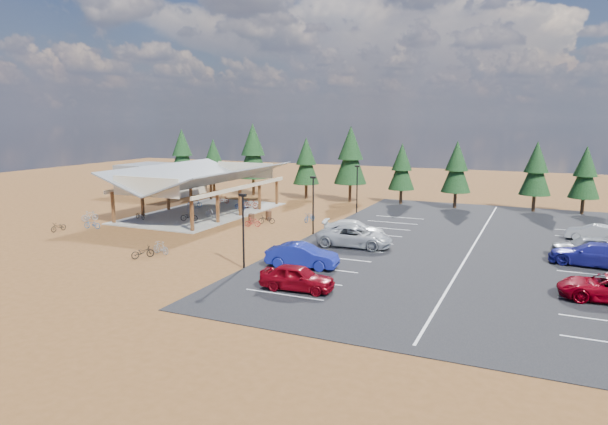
# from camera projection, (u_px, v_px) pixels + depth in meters

# --- Properties ---
(ground) EXTENTS (140.00, 140.00, 0.00)m
(ground) POSITION_uv_depth(u_px,v_px,m) (252.00, 234.00, 47.96)
(ground) COLOR brown
(ground) RESTS_ON ground
(asphalt_lot) EXTENTS (27.00, 44.00, 0.04)m
(asphalt_lot) POSITION_uv_depth(u_px,v_px,m) (473.00, 246.00, 43.21)
(asphalt_lot) COLOR black
(asphalt_lot) RESTS_ON ground
(concrete_pad) EXTENTS (10.60, 18.60, 0.10)m
(concrete_pad) POSITION_uv_depth(u_px,v_px,m) (203.00, 213.00, 58.27)
(concrete_pad) COLOR gray
(concrete_pad) RESTS_ON ground
(bike_pavilion) EXTENTS (11.65, 19.40, 4.97)m
(bike_pavilion) POSITION_uv_depth(u_px,v_px,m) (202.00, 178.00, 57.62)
(bike_pavilion) COLOR #5D2D1A
(bike_pavilion) RESTS_ON concrete_pad
(outbuilding) EXTENTS (11.00, 7.00, 3.90)m
(outbuilding) POSITION_uv_depth(u_px,v_px,m) (163.00, 178.00, 73.45)
(outbuilding) COLOR #ADA593
(outbuilding) RESTS_ON ground
(lamp_post_0) EXTENTS (0.50, 0.25, 5.14)m
(lamp_post_0) POSITION_uv_depth(u_px,v_px,m) (243.00, 226.00, 36.45)
(lamp_post_0) COLOR black
(lamp_post_0) RESTS_ON ground
(lamp_post_1) EXTENTS (0.50, 0.25, 5.14)m
(lamp_post_1) POSITION_uv_depth(u_px,v_px,m) (313.00, 201.00, 47.23)
(lamp_post_1) COLOR black
(lamp_post_1) RESTS_ON ground
(lamp_post_2) EXTENTS (0.50, 0.25, 5.14)m
(lamp_post_2) POSITION_uv_depth(u_px,v_px,m) (357.00, 186.00, 58.02)
(lamp_post_2) COLOR black
(lamp_post_2) RESTS_ON ground
(trash_bin_0) EXTENTS (0.60, 0.60, 0.90)m
(trash_bin_0) POSITION_uv_depth(u_px,v_px,m) (251.00, 218.00, 52.84)
(trash_bin_0) COLOR #422717
(trash_bin_0) RESTS_ON ground
(trash_bin_1) EXTENTS (0.60, 0.60, 0.90)m
(trash_bin_1) POSITION_uv_depth(u_px,v_px,m) (269.00, 215.00, 54.54)
(trash_bin_1) COLOR #422717
(trash_bin_1) RESTS_ON ground
(pine_0) EXTENTS (3.69, 3.69, 8.60)m
(pine_0) POSITION_uv_depth(u_px,v_px,m) (182.00, 153.00, 77.19)
(pine_0) COLOR #382314
(pine_0) RESTS_ON ground
(pine_1) EXTENTS (3.15, 3.15, 7.33)m
(pine_1) POSITION_uv_depth(u_px,v_px,m) (213.00, 160.00, 73.76)
(pine_1) COLOR #382314
(pine_1) RESTS_ON ground
(pine_2) EXTENTS (4.06, 4.06, 9.45)m
(pine_2) POSITION_uv_depth(u_px,v_px,m) (253.00, 152.00, 70.97)
(pine_2) COLOR #382314
(pine_2) RESTS_ON ground
(pine_3) EXTENTS (3.33, 3.33, 7.75)m
(pine_3) POSITION_uv_depth(u_px,v_px,m) (306.00, 161.00, 68.13)
(pine_3) COLOR #382314
(pine_3) RESTS_ON ground
(pine_4) EXTENTS (3.97, 3.97, 9.24)m
(pine_4) POSITION_uv_depth(u_px,v_px,m) (351.00, 156.00, 65.35)
(pine_4) COLOR #382314
(pine_4) RESTS_ON ground
(pine_5) EXTENTS (3.10, 3.10, 7.21)m
(pine_5) POSITION_uv_depth(u_px,v_px,m) (402.00, 167.00, 63.82)
(pine_5) COLOR #382314
(pine_5) RESTS_ON ground
(pine_6) EXTENTS (3.28, 3.28, 7.65)m
(pine_6) POSITION_uv_depth(u_px,v_px,m) (457.00, 167.00, 60.73)
(pine_6) COLOR #382314
(pine_6) RESTS_ON ground
(pine_7) EXTENTS (3.31, 3.31, 7.70)m
(pine_7) POSITION_uv_depth(u_px,v_px,m) (536.00, 169.00, 58.47)
(pine_7) COLOR #382314
(pine_7) RESTS_ON ground
(pine_8) EXTENTS (3.13, 3.13, 7.28)m
(pine_8) POSITION_uv_depth(u_px,v_px,m) (585.00, 173.00, 56.83)
(pine_8) COLOR #382314
(pine_8) RESTS_ON ground
(bike_0) EXTENTS (1.70, 1.07, 0.84)m
(bike_0) POSITION_uv_depth(u_px,v_px,m) (140.00, 215.00, 54.24)
(bike_0) COLOR black
(bike_0) RESTS_ON concrete_pad
(bike_1) EXTENTS (1.91, 0.90, 1.10)m
(bike_1) POSITION_uv_depth(u_px,v_px,m) (193.00, 208.00, 57.76)
(bike_1) COLOR gray
(bike_1) RESTS_ON concrete_pad
(bike_2) EXTENTS (1.82, 1.06, 0.91)m
(bike_2) POSITION_uv_depth(u_px,v_px,m) (195.00, 203.00, 61.58)
(bike_2) COLOR navy
(bike_2) RESTS_ON concrete_pad
(bike_3) EXTENTS (1.65, 0.61, 0.97)m
(bike_3) POSITION_uv_depth(u_px,v_px,m) (223.00, 199.00, 64.43)
(bike_3) COLOR #A03722
(bike_3) RESTS_ON concrete_pad
(bike_4) EXTENTS (1.85, 1.09, 0.92)m
(bike_4) POSITION_uv_depth(u_px,v_px,m) (189.00, 216.00, 53.27)
(bike_4) COLOR black
(bike_4) RESTS_ON concrete_pad
(bike_5) EXTENTS (1.73, 1.01, 1.00)m
(bike_5) POSITION_uv_depth(u_px,v_px,m) (210.00, 213.00, 55.01)
(bike_5) COLOR gray
(bike_5) RESTS_ON concrete_pad
(bike_6) EXTENTS (1.75, 1.03, 0.87)m
(bike_6) POSITION_uv_depth(u_px,v_px,m) (240.00, 206.00, 60.05)
(bike_6) COLOR #163895
(bike_6) RESTS_ON concrete_pad
(bike_7) EXTENTS (1.83, 0.52, 1.10)m
(bike_7) POSITION_uv_depth(u_px,v_px,m) (251.00, 204.00, 60.65)
(bike_7) COLOR #943820
(bike_7) RESTS_ON concrete_pad
(bike_8) EXTENTS (0.57, 1.61, 0.84)m
(bike_8) POSITION_uv_depth(u_px,v_px,m) (59.00, 227.00, 48.97)
(bike_8) COLOR black
(bike_8) RESTS_ON ground
(bike_9) EXTENTS (1.14, 1.73, 1.01)m
(bike_9) POSITION_uv_depth(u_px,v_px,m) (90.00, 216.00, 53.87)
(bike_9) COLOR gray
(bike_9) RESTS_ON ground
(bike_10) EXTENTS (1.78, 0.81, 0.90)m
(bike_10) POSITION_uv_depth(u_px,v_px,m) (92.00, 224.00, 50.07)
(bike_10) COLOR #235591
(bike_10) RESTS_ON ground
(bike_12) EXTENTS (1.37, 1.78, 0.90)m
(bike_12) POSITION_uv_depth(u_px,v_px,m) (143.00, 252.00, 39.60)
(bike_12) COLOR black
(bike_12) RESTS_ON ground
(bike_13) EXTENTS (1.69, 0.73, 0.98)m
(bike_13) POSITION_uv_depth(u_px,v_px,m) (161.00, 248.00, 40.75)
(bike_13) COLOR gray
(bike_13) RESTS_ON ground
(bike_14) EXTENTS (0.91, 1.84, 0.93)m
(bike_14) POSITION_uv_depth(u_px,v_px,m) (310.00, 217.00, 53.32)
(bike_14) COLOR navy
(bike_14) RESTS_ON ground
(bike_15) EXTENTS (1.54, 0.96, 0.90)m
(bike_15) POSITION_uv_depth(u_px,v_px,m) (253.00, 222.00, 50.96)
(bike_15) COLOR maroon
(bike_15) RESTS_ON ground
(bike_16) EXTENTS (1.69, 1.14, 0.84)m
(bike_16) POSITION_uv_depth(u_px,v_px,m) (267.00, 219.00, 52.45)
(bike_16) COLOR black
(bike_16) RESTS_ON ground
(car_0) EXTENTS (4.59, 2.09, 1.53)m
(car_0) POSITION_uv_depth(u_px,v_px,m) (297.00, 277.00, 32.10)
(car_0) COLOR maroon
(car_0) RESTS_ON asphalt_lot
(car_1) EXTENTS (5.12, 2.29, 1.63)m
(car_1) POSITION_uv_depth(u_px,v_px,m) (302.00, 256.00, 36.99)
(car_1) COLOR navy
(car_1) RESTS_ON asphalt_lot
(car_2) EXTENTS (6.08, 3.10, 1.65)m
(car_2) POSITION_uv_depth(u_px,v_px,m) (355.00, 236.00, 42.90)
(car_2) COLOR #A5A9AE
(car_2) RESTS_ON asphalt_lot
(car_3) EXTENTS (5.59, 3.11, 1.53)m
(car_3) POSITION_uv_depth(u_px,v_px,m) (354.00, 229.00, 45.94)
(car_3) COLOR silver
(car_3) RESTS_ON asphalt_lot
(car_7) EXTENTS (5.85, 3.00, 1.62)m
(car_7) POSITION_uv_depth(u_px,v_px,m) (593.00, 254.00, 37.33)
(car_7) COLOR navy
(car_7) RESTS_ON asphalt_lot
(car_8) EXTENTS (5.09, 2.66, 1.65)m
(car_8) POSITION_uv_depth(u_px,v_px,m) (587.00, 247.00, 39.48)
(car_8) COLOR #999CA0
(car_8) RESTS_ON asphalt_lot
(car_9) EXTENTS (4.32, 1.96, 1.38)m
(car_9) POSITION_uv_depth(u_px,v_px,m) (593.00, 233.00, 44.99)
(car_9) COLOR #B7B7B7
(car_9) RESTS_ON asphalt_lot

